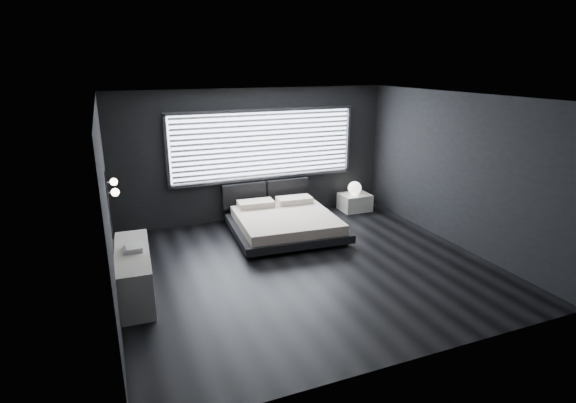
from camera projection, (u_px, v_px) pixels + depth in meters
name	position (u px, v px, depth m)	size (l,w,h in m)	color
room	(308.00, 186.00, 7.19)	(6.04, 6.00, 2.80)	black
window	(264.00, 145.00, 9.58)	(4.14, 0.09, 1.52)	white
headboard	(266.00, 192.00, 9.84)	(1.96, 0.16, 0.52)	black
sconce_near	(115.00, 192.00, 6.14)	(0.18, 0.11, 0.11)	silver
sconce_far	(114.00, 182.00, 6.67)	(0.18, 0.11, 0.11)	silver
wall_art_upper	(106.00, 186.00, 5.50)	(0.01, 0.48, 0.48)	#47474C
wall_art_lower	(110.00, 216.00, 5.86)	(0.01, 0.48, 0.48)	#47474C
bed	(285.00, 223.00, 8.93)	(2.21, 2.12, 0.54)	black
nightstand	(355.00, 202.00, 10.43)	(0.66, 0.55, 0.39)	silver
orb_lamp	(355.00, 188.00, 10.30)	(0.31, 0.31, 0.31)	white
dresser	(134.00, 273.00, 6.58)	(0.57, 1.76, 0.69)	silver
book_stack	(133.00, 248.00, 6.51)	(0.29, 0.36, 0.07)	silver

